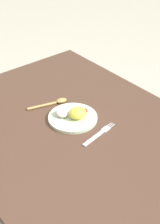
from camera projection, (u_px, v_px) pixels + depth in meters
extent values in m
plane|color=#BDB5A1|center=(74.00, 222.00, 1.84)|extent=(8.00, 8.00, 0.00)
cube|color=#4D3326|center=(73.00, 129.00, 1.46)|extent=(1.27, 0.96, 0.03)
cube|color=#47331E|center=(69.00, 106.00, 2.21)|extent=(0.08, 0.08, 0.65)
cylinder|color=beige|center=(73.00, 118.00, 1.49)|extent=(0.22, 0.22, 0.01)
ellipsoid|color=yellow|center=(77.00, 113.00, 1.47)|extent=(0.07, 0.08, 0.05)
ellipsoid|color=red|center=(84.00, 111.00, 1.50)|extent=(0.03, 0.04, 0.03)
ellipsoid|color=silver|center=(63.00, 113.00, 1.48)|extent=(0.06, 0.06, 0.03)
cube|color=silver|center=(94.00, 138.00, 1.38)|extent=(0.04, 0.13, 0.01)
cube|color=silver|center=(106.00, 129.00, 1.43)|extent=(0.03, 0.04, 0.01)
cylinder|color=silver|center=(112.00, 126.00, 1.44)|extent=(0.01, 0.03, 0.00)
cylinder|color=silver|center=(111.00, 125.00, 1.45)|extent=(0.01, 0.03, 0.00)
cylinder|color=silver|center=(109.00, 124.00, 1.45)|extent=(0.01, 0.03, 0.00)
cylinder|color=tan|center=(42.00, 106.00, 1.57)|extent=(0.05, 0.14, 0.01)
ellipsoid|color=tan|center=(61.00, 101.00, 1.60)|extent=(0.05, 0.06, 0.02)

